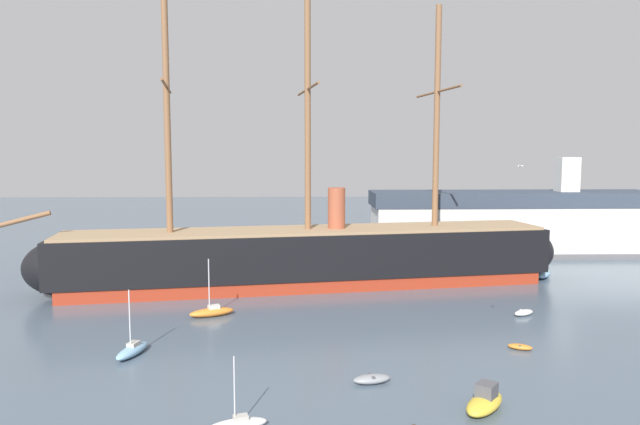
# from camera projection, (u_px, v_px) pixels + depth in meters

# --- Properties ---
(tall_ship) EXTENTS (74.85, 20.22, 36.15)m
(tall_ship) POSITION_uv_depth(u_px,v_px,m) (308.00, 256.00, 75.79)
(tall_ship) COLOR maroon
(tall_ship) RESTS_ON ground
(sailboat_foreground_left) EXTENTS (3.84, 2.09, 4.79)m
(sailboat_foreground_left) POSITION_uv_depth(u_px,v_px,m) (238.00, 424.00, 36.80)
(sailboat_foreground_left) COLOR silver
(sailboat_foreground_left) RESTS_ON ground
(motorboat_foreground_right) EXTENTS (4.14, 4.54, 1.83)m
(motorboat_foreground_right) POSITION_uv_depth(u_px,v_px,m) (485.00, 401.00, 39.52)
(motorboat_foreground_right) COLOR gold
(motorboat_foreground_right) RESTS_ON ground
(dinghy_near_centre) EXTENTS (3.08, 1.84, 0.68)m
(dinghy_near_centre) POSITION_uv_depth(u_px,v_px,m) (372.00, 379.00, 44.19)
(dinghy_near_centre) COLOR gray
(dinghy_near_centre) RESTS_ON ground
(sailboat_mid_left) EXTENTS (2.49, 4.63, 5.77)m
(sailboat_mid_left) POSITION_uv_depth(u_px,v_px,m) (132.00, 350.00, 50.23)
(sailboat_mid_left) COLOR #7FB2D6
(sailboat_mid_left) RESTS_ON ground
(dinghy_mid_right) EXTENTS (2.28, 1.72, 0.49)m
(dinghy_mid_right) POSITION_uv_depth(u_px,v_px,m) (520.00, 347.00, 51.74)
(dinghy_mid_right) COLOR orange
(dinghy_mid_right) RESTS_ON ground
(sailboat_alongside_bow) EXTENTS (4.92, 3.20, 6.18)m
(sailboat_alongside_bow) POSITION_uv_depth(u_px,v_px,m) (212.00, 312.00, 62.12)
(sailboat_alongside_bow) COLOR orange
(sailboat_alongside_bow) RESTS_ON ground
(dinghy_alongside_stern) EXTENTS (2.78, 2.27, 0.61)m
(dinghy_alongside_stern) POSITION_uv_depth(u_px,v_px,m) (524.00, 313.00, 62.49)
(dinghy_alongside_stern) COLOR silver
(dinghy_alongside_stern) RESTS_ON ground
(dinghy_far_left) EXTENTS (1.95, 2.99, 0.65)m
(dinghy_far_left) POSITION_uv_depth(u_px,v_px,m) (130.00, 275.00, 81.23)
(dinghy_far_left) COLOR #1E284C
(dinghy_far_left) RESTS_ON ground
(motorboat_far_right) EXTENTS (4.15, 5.22, 2.04)m
(motorboat_far_right) POSITION_uv_depth(u_px,v_px,m) (542.00, 272.00, 81.34)
(motorboat_far_right) COLOR #7FB2D6
(motorboat_far_right) RESTS_ON ground
(motorboat_distant_centre) EXTENTS (3.75, 2.79, 1.46)m
(motorboat_distant_centre) POSITION_uv_depth(u_px,v_px,m) (352.00, 261.00, 90.83)
(motorboat_distant_centre) COLOR #7FB2D6
(motorboat_distant_centre) RESTS_ON ground
(dockside_warehouse_right) EXTENTS (51.55, 12.43, 16.38)m
(dockside_warehouse_right) POSITION_uv_depth(u_px,v_px,m) (513.00, 223.00, 99.54)
(dockside_warehouse_right) COLOR #565659
(dockside_warehouse_right) RESTS_ON ground
(seagull_in_flight) EXTENTS (0.52, 1.17, 0.13)m
(seagull_in_flight) POSITION_uv_depth(u_px,v_px,m) (520.00, 166.00, 41.89)
(seagull_in_flight) COLOR silver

